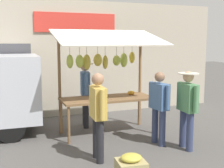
# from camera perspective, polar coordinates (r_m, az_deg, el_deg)

# --- Properties ---
(ground_plane) EXTENTS (40.00, 40.00, 0.00)m
(ground_plane) POSITION_cam_1_polar(r_m,az_deg,el_deg) (7.27, -0.87, -9.47)
(ground_plane) COLOR #514F4C
(street_backdrop) EXTENTS (9.00, 0.30, 3.40)m
(street_backdrop) POSITION_cam_1_polar(r_m,az_deg,el_deg) (9.02, -6.10, 4.92)
(street_backdrop) COLOR #B2A893
(street_backdrop) RESTS_ON ground
(market_stall) EXTENTS (2.50, 1.46, 2.50)m
(market_stall) POSITION_cam_1_polar(r_m,az_deg,el_deg) (7.02, -1.10, 2.98)
(market_stall) COLOR brown
(market_stall) RESTS_ON ground
(vendor_with_sunhat) EXTENTS (0.44, 0.70, 1.69)m
(vendor_with_sunhat) POSITION_cam_1_polar(r_m,az_deg,el_deg) (7.63, -5.19, -0.88)
(vendor_with_sunhat) COLOR #232328
(vendor_with_sunhat) RESTS_ON ground
(shopper_in_striped_shirt) EXTENTS (0.42, 0.69, 1.62)m
(shopper_in_striped_shirt) POSITION_cam_1_polar(r_m,az_deg,el_deg) (6.21, 14.32, -3.72)
(shopper_in_striped_shirt) COLOR navy
(shopper_in_striped_shirt) RESTS_ON ground
(shopper_with_shopping_bag) EXTENTS (0.27, 0.68, 1.58)m
(shopper_with_shopping_bag) POSITION_cam_1_polar(r_m,az_deg,el_deg) (6.38, 9.07, -3.68)
(shopper_with_shopping_bag) COLOR navy
(shopper_with_shopping_bag) RESTS_ON ground
(shopper_in_grey_tee) EXTENTS (0.26, 0.70, 1.64)m
(shopper_in_grey_tee) POSITION_cam_1_polar(r_m,az_deg,el_deg) (5.44, -2.72, -5.16)
(shopper_in_grey_tee) COLOR #232328
(shopper_in_grey_tee) RESTS_ON ground
(produce_crate_side) EXTENTS (0.50, 0.47, 0.42)m
(produce_crate_side) POSITION_cam_1_polar(r_m,az_deg,el_deg) (4.95, 3.69, -15.81)
(produce_crate_side) COLOR tan
(produce_crate_side) RESTS_ON ground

